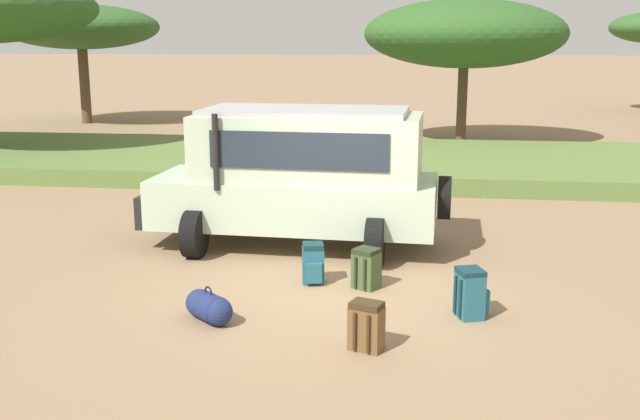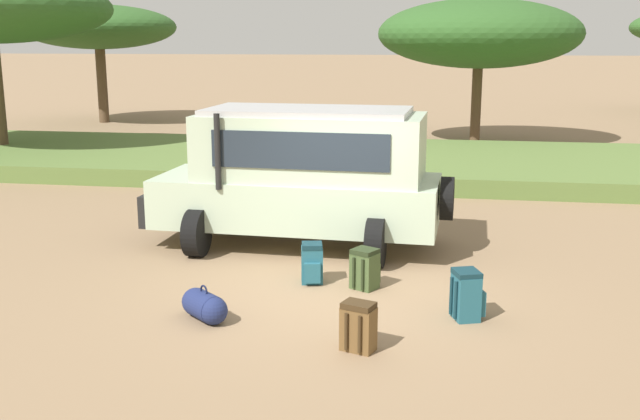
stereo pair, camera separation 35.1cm
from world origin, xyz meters
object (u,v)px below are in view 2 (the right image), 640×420
(backpack_beside_front_wheel, at_px, (365,269))
(backpack_cluster_center, at_px, (467,295))
(backpack_near_rear_wheel, at_px, (359,327))
(acacia_tree_centre_back, at_px, (479,34))
(safari_vehicle, at_px, (303,174))
(backpack_outermost, at_px, (312,264))
(acacia_tree_far_left, at_px, (98,27))
(duffel_bag_low_black_case, at_px, (204,306))

(backpack_beside_front_wheel, distance_m, backpack_cluster_center, 1.76)
(backpack_near_rear_wheel, relative_size, acacia_tree_centre_back, 0.09)
(safari_vehicle, distance_m, backpack_outermost, 2.28)
(safari_vehicle, bearing_deg, backpack_near_rear_wheel, -71.28)
(backpack_near_rear_wheel, bearing_deg, acacia_tree_far_left, 121.35)
(backpack_near_rear_wheel, distance_m, acacia_tree_centre_back, 18.96)
(backpack_outermost, bearing_deg, safari_vehicle, 104.13)
(backpack_beside_front_wheel, relative_size, backpack_near_rear_wheel, 1.01)
(safari_vehicle, distance_m, duffel_bag_low_black_case, 3.93)
(backpack_outermost, relative_size, acacia_tree_centre_back, 0.09)
(backpack_beside_front_wheel, height_order, backpack_near_rear_wheel, backpack_beside_front_wheel)
(backpack_cluster_center, distance_m, backpack_near_rear_wheel, 1.78)
(backpack_near_rear_wheel, relative_size, duffel_bag_low_black_case, 0.84)
(safari_vehicle, distance_m, backpack_cluster_center, 4.28)
(backpack_near_rear_wheel, relative_size, backpack_outermost, 0.97)
(duffel_bag_low_black_case, xyz_separation_m, acacia_tree_centre_back, (4.10, 17.89, 3.56))
(duffel_bag_low_black_case, bearing_deg, safari_vehicle, 80.44)
(duffel_bag_low_black_case, height_order, acacia_tree_far_left, acacia_tree_far_left)
(backpack_beside_front_wheel, bearing_deg, backpack_near_rear_wheel, -85.88)
(backpack_cluster_center, relative_size, duffel_bag_low_black_case, 0.93)
(acacia_tree_far_left, bearing_deg, duffel_bag_low_black_case, -62.00)
(safari_vehicle, relative_size, backpack_beside_front_wheel, 8.94)
(backpack_outermost, height_order, duffel_bag_low_black_case, backpack_outermost)
(backpack_cluster_center, height_order, backpack_outermost, backpack_cluster_center)
(backpack_outermost, relative_size, duffel_bag_low_black_case, 0.86)
(backpack_near_rear_wheel, xyz_separation_m, duffel_bag_low_black_case, (-2.10, 0.65, -0.10))
(backpack_near_rear_wheel, xyz_separation_m, acacia_tree_far_left, (-13.80, 22.65, 3.76))
(safari_vehicle, distance_m, acacia_tree_far_left, 22.23)
(backpack_outermost, distance_m, acacia_tree_far_left, 24.28)
(duffel_bag_low_black_case, relative_size, acacia_tree_centre_back, 0.10)
(backpack_cluster_center, relative_size, backpack_near_rear_wheel, 1.11)
(duffel_bag_low_black_case, relative_size, acacia_tree_far_left, 0.11)
(backpack_beside_front_wheel, bearing_deg, backpack_outermost, 171.09)
(backpack_near_rear_wheel, xyz_separation_m, acacia_tree_centre_back, (2.00, 18.54, 3.46))
(backpack_beside_front_wheel, height_order, acacia_tree_far_left, acacia_tree_far_left)
(backpack_near_rear_wheel, distance_m, duffel_bag_low_black_case, 2.20)
(acacia_tree_centre_back, bearing_deg, acacia_tree_far_left, 165.41)
(backpack_cluster_center, height_order, acacia_tree_centre_back, acacia_tree_centre_back)
(safari_vehicle, bearing_deg, acacia_tree_centre_back, 76.22)
(backpack_cluster_center, distance_m, duffel_bag_low_black_case, 3.43)
(backpack_near_rear_wheel, height_order, duffel_bag_low_black_case, backpack_near_rear_wheel)
(backpack_beside_front_wheel, bearing_deg, acacia_tree_centre_back, 82.45)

